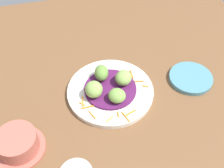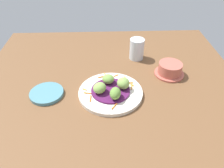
{
  "view_description": "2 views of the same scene",
  "coord_description": "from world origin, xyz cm",
  "px_view_note": "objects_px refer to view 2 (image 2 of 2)",
  "views": [
    {
      "loc": [
        12.02,
        49.42,
        65.34
      ],
      "look_at": [
        -0.57,
        -2.16,
        5.38
      ],
      "focal_mm": 45.69,
      "sensor_mm": 36.0,
      "label": 1
    },
    {
      "loc": [
        -1.98,
        -66.32,
        57.6
      ],
      "look_at": [
        0.58,
        -0.92,
        6.28
      ],
      "focal_mm": 35.19,
      "sensor_mm": 36.0,
      "label": 2
    }
  ],
  "objects_px": {
    "guac_scoop_left": "(100,88)",
    "guac_scoop_back": "(108,79)",
    "terracotta_bowl": "(170,69)",
    "guac_scoop_right": "(123,83)",
    "guac_scoop_center": "(115,93)",
    "water_glass": "(137,49)",
    "main_plate": "(112,93)",
    "side_plate_small": "(47,93)"
  },
  "relations": [
    {
      "from": "guac_scoop_center",
      "to": "guac_scoop_back",
      "type": "bearing_deg",
      "value": 104.46
    },
    {
      "from": "guac_scoop_back",
      "to": "side_plate_small",
      "type": "relative_size",
      "value": 0.37
    },
    {
      "from": "terracotta_bowl",
      "to": "water_glass",
      "type": "relative_size",
      "value": 1.29
    },
    {
      "from": "guac_scoop_left",
      "to": "guac_scoop_right",
      "type": "bearing_deg",
      "value": 14.46
    },
    {
      "from": "terracotta_bowl",
      "to": "water_glass",
      "type": "bearing_deg",
      "value": 131.66
    },
    {
      "from": "guac_scoop_center",
      "to": "main_plate",
      "type": "bearing_deg",
      "value": 104.46
    },
    {
      "from": "side_plate_small",
      "to": "terracotta_bowl",
      "type": "bearing_deg",
      "value": 12.95
    },
    {
      "from": "terracotta_bowl",
      "to": "guac_scoop_right",
      "type": "bearing_deg",
      "value": -152.16
    },
    {
      "from": "guac_scoop_center",
      "to": "guac_scoop_right",
      "type": "relative_size",
      "value": 1.03
    },
    {
      "from": "guac_scoop_back",
      "to": "water_glass",
      "type": "height_order",
      "value": "water_glass"
    },
    {
      "from": "guac_scoop_right",
      "to": "side_plate_small",
      "type": "height_order",
      "value": "guac_scoop_right"
    },
    {
      "from": "main_plate",
      "to": "terracotta_bowl",
      "type": "height_order",
      "value": "terracotta_bowl"
    },
    {
      "from": "guac_scoop_left",
      "to": "side_plate_small",
      "type": "bearing_deg",
      "value": 175.02
    },
    {
      "from": "guac_scoop_back",
      "to": "terracotta_bowl",
      "type": "xyz_separation_m",
      "value": [
        0.27,
        0.08,
        -0.01
      ]
    },
    {
      "from": "guac_scoop_right",
      "to": "terracotta_bowl",
      "type": "xyz_separation_m",
      "value": [
        0.21,
        0.11,
        -0.02
      ]
    },
    {
      "from": "guac_scoop_left",
      "to": "guac_scoop_back",
      "type": "distance_m",
      "value": 0.07
    },
    {
      "from": "main_plate",
      "to": "guac_scoop_center",
      "type": "distance_m",
      "value": 0.06
    },
    {
      "from": "guac_scoop_right",
      "to": "terracotta_bowl",
      "type": "height_order",
      "value": "guac_scoop_right"
    },
    {
      "from": "guac_scoop_right",
      "to": "terracotta_bowl",
      "type": "distance_m",
      "value": 0.24
    },
    {
      "from": "guac_scoop_center",
      "to": "water_glass",
      "type": "height_order",
      "value": "water_glass"
    },
    {
      "from": "guac_scoop_left",
      "to": "guac_scoop_back",
      "type": "xyz_separation_m",
      "value": [
        0.03,
        0.06,
        -0.0
      ]
    },
    {
      "from": "main_plate",
      "to": "guac_scoop_left",
      "type": "xyz_separation_m",
      "value": [
        -0.05,
        -0.01,
        0.03
      ]
    },
    {
      "from": "guac_scoop_right",
      "to": "water_glass",
      "type": "height_order",
      "value": "water_glass"
    },
    {
      "from": "main_plate",
      "to": "side_plate_small",
      "type": "distance_m",
      "value": 0.25
    },
    {
      "from": "guac_scoop_right",
      "to": "side_plate_small",
      "type": "xyz_separation_m",
      "value": [
        -0.3,
        -0.01,
        -0.04
      ]
    },
    {
      "from": "guac_scoop_center",
      "to": "guac_scoop_right",
      "type": "bearing_deg",
      "value": 59.46
    },
    {
      "from": "guac_scoop_left",
      "to": "terracotta_bowl",
      "type": "relative_size",
      "value": 0.4
    },
    {
      "from": "water_glass",
      "to": "terracotta_bowl",
      "type": "bearing_deg",
      "value": -48.34
    },
    {
      "from": "guac_scoop_left",
      "to": "terracotta_bowl",
      "type": "xyz_separation_m",
      "value": [
        0.3,
        0.13,
        -0.02
      ]
    },
    {
      "from": "terracotta_bowl",
      "to": "guac_scoop_back",
      "type": "bearing_deg",
      "value": -163.85
    },
    {
      "from": "guac_scoop_right",
      "to": "main_plate",
      "type": "bearing_deg",
      "value": -165.54
    },
    {
      "from": "guac_scoop_center",
      "to": "terracotta_bowl",
      "type": "bearing_deg",
      "value": 34.57
    },
    {
      "from": "guac_scoop_center",
      "to": "guac_scoop_back",
      "type": "distance_m",
      "value": 0.09
    },
    {
      "from": "guac_scoop_center",
      "to": "side_plate_small",
      "type": "height_order",
      "value": "guac_scoop_center"
    },
    {
      "from": "guac_scoop_left",
      "to": "guac_scoop_center",
      "type": "xyz_separation_m",
      "value": [
        0.06,
        -0.03,
        0.0
      ]
    },
    {
      "from": "guac_scoop_center",
      "to": "terracotta_bowl",
      "type": "xyz_separation_m",
      "value": [
        0.24,
        0.17,
        -0.02
      ]
    },
    {
      "from": "guac_scoop_right",
      "to": "water_glass",
      "type": "distance_m",
      "value": 0.27
    },
    {
      "from": "guac_scoop_right",
      "to": "guac_scoop_back",
      "type": "relative_size",
      "value": 1.1
    },
    {
      "from": "main_plate",
      "to": "guac_scoop_center",
      "type": "xyz_separation_m",
      "value": [
        0.01,
        -0.05,
        0.03
      ]
    },
    {
      "from": "side_plate_small",
      "to": "guac_scoop_right",
      "type": "bearing_deg",
      "value": 1.05
    },
    {
      "from": "guac_scoop_left",
      "to": "guac_scoop_back",
      "type": "bearing_deg",
      "value": 59.46
    },
    {
      "from": "guac_scoop_right",
      "to": "guac_scoop_left",
      "type": "bearing_deg",
      "value": -165.54
    }
  ]
}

